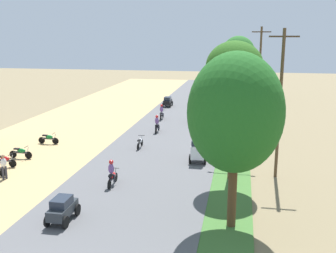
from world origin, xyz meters
The scene contains 20 objects.
parked_motorbike_second centered at (-9.84, 14.37, 0.55)m, with size 1.80×0.54×0.94m.
parked_motorbike_third centered at (-9.76, 16.34, 0.55)m, with size 1.80×0.54×0.94m.
parked_motorbike_fourth centered at (-9.62, 20.44, 0.55)m, with size 1.80×0.54×0.94m.
pedestrian_on_shoulder centered at (-8.48, 12.22, 0.96)m, with size 0.43×0.42×1.62m.
median_tree_nearest centered at (5.85, 8.46, 5.56)m, with size 4.38×4.38×8.29m.
median_tree_second centered at (5.62, 14.91, 7.03)m, with size 3.46×3.46×8.63m.
median_tree_third centered at (5.56, 27.66, 6.32)m, with size 3.07×3.07×8.14m.
median_tree_fourth centered at (5.45, 47.85, 6.27)m, with size 4.75×4.75×8.78m.
streetlamp_near centered at (5.80, 19.68, 4.19)m, with size 3.16×0.20×7.10m.
streetlamp_mid centered at (5.80, 34.70, 4.19)m, with size 3.16×0.20×7.10m.
utility_pole_near centered at (7.73, 30.10, 5.07)m, with size 1.80×0.20×9.75m.
utility_pole_far centered at (8.48, 15.94, 4.89)m, with size 1.80×0.20×9.41m.
car_hatchback_charcoal centered at (-2.29, 7.39, 0.75)m, with size 1.04×2.00×1.23m.
car_van_white centered at (3.24, 18.24, 1.02)m, with size 1.19×2.41×1.67m.
car_sedan_silver centered at (1.48, 31.01, 0.74)m, with size 1.10×2.26×1.19m.
car_hatchback_black centered at (-3.06, 39.62, 0.75)m, with size 1.04×2.00×1.23m.
motorbike_ahead_second centered at (-1.39, 12.33, 0.86)m, with size 0.54×1.80×1.66m.
motorbike_ahead_third centered at (-1.77, 20.59, 0.57)m, with size 0.54×1.80×0.94m.
motorbike_ahead_fourth centered at (-1.52, 25.99, 0.86)m, with size 0.54×1.80×1.66m.
motorbike_ahead_fifth centered at (-2.26, 31.85, 0.86)m, with size 0.54×1.80×1.66m.
Camera 1 is at (6.07, -9.37, 9.04)m, focal length 42.53 mm.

